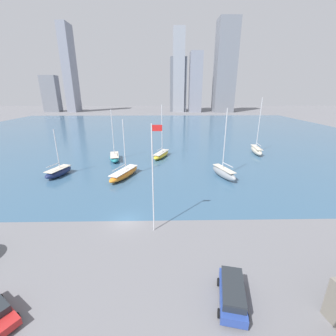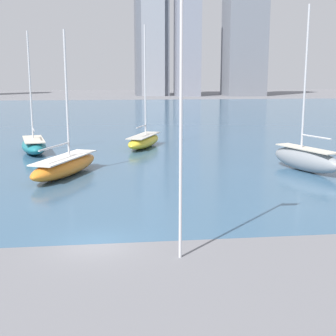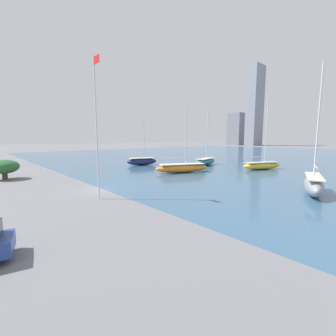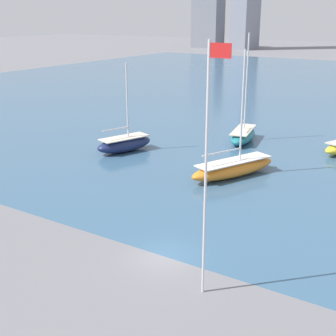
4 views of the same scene
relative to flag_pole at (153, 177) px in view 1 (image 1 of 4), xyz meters
name	(u,v)px [view 1 (image 1 of 4)]	position (x,y,z in m)	size (l,w,h in m)	color
ground_plane	(126,221)	(-3.99, 2.19, -7.38)	(500.00, 500.00, 0.00)	slate
harbor_water	(151,132)	(-3.99, 72.19, -7.37)	(180.00, 140.00, 0.00)	#385B7A
flag_pole	(153,177)	(0.00, 0.00, 0.00)	(1.24, 0.14, 13.75)	silver
distant_city_skyline	(176,75)	(11.91, 173.25, 21.51)	(158.25, 22.02, 69.27)	slate
sailboat_gray	(224,172)	(13.70, 18.33, -6.23)	(4.32, 7.96, 14.06)	gray
sailboat_teal	(115,157)	(-11.45, 31.12, -6.50)	(4.09, 8.11, 12.80)	#1E757F
sailboat_navy	(59,172)	(-21.00, 20.02, -6.47)	(4.71, 7.37, 9.86)	#19234C
sailboat_cream	(256,150)	(27.80, 36.75, -6.28)	(2.68, 8.52, 15.43)	beige
sailboat_orange	(124,173)	(-6.98, 18.89, -6.50)	(6.16, 10.05, 11.88)	orange
sailboat_yellow	(161,154)	(0.62, 33.60, -6.53)	(5.43, 8.86, 13.82)	yellow
parked_suv_blue	(232,293)	(7.00, -10.64, -6.35)	(3.15, 5.42, 1.90)	#284293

